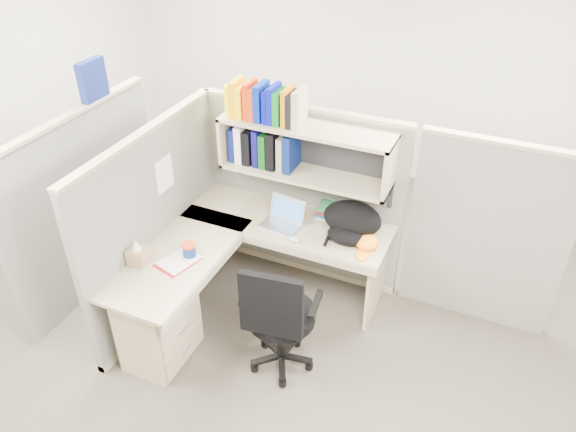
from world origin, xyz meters
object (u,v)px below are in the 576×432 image
at_px(desk, 194,297).
at_px(snack_canister, 189,250).
at_px(backpack, 350,223).
at_px(task_chair, 280,333).
at_px(laptop, 281,215).

bearing_deg(desk, snack_canister, 124.44).
relative_size(backpack, task_chair, 0.44).
height_order(backpack, snack_canister, backpack).
distance_m(backpack, task_chair, 1.02).
distance_m(laptop, backpack, 0.57).
xyz_separation_m(snack_canister, task_chair, (0.82, -0.15, -0.41)).
bearing_deg(task_chair, snack_canister, 169.62).
bearing_deg(backpack, task_chair, -93.58).
bearing_deg(backpack, laptop, -161.04).
xyz_separation_m(laptop, task_chair, (0.34, -0.79, -0.47)).
bearing_deg(backpack, snack_canister, -134.92).
distance_m(laptop, task_chair, 0.98).
distance_m(backpack, snack_canister, 1.27).
height_order(backpack, task_chair, task_chair).
bearing_deg(desk, backpack, 41.75).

